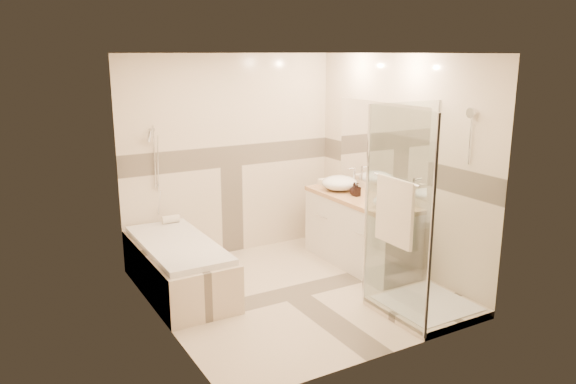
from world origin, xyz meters
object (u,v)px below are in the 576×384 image
vanity (360,231)px  amenity_bottle_a (357,189)px  vessel_sink_near (340,183)px  vessel_sink_far (389,201)px  amenity_bottle_b (354,189)px  bathtub (178,264)px  shower_enclosure (415,263)px

vanity → amenity_bottle_a: 0.51m
vessel_sink_near → vessel_sink_far: bearing=-90.0°
amenity_bottle_b → bathtub: bearing=173.6°
vanity → amenity_bottle_b: size_ratio=10.39×
vessel_sink_far → bathtub: bearing=157.5°
shower_enclosure → amenity_bottle_a: (0.27, 1.33, 0.43)m
amenity_bottle_a → amenity_bottle_b: 0.05m
vanity → amenity_bottle_a: size_ratio=9.99×
vessel_sink_far → amenity_bottle_a: amenity_bottle_a is taller
vanity → amenity_bottle_a: amenity_bottle_a is taller
bathtub → shower_enclosure: (1.86, -1.62, 0.20)m
vanity → amenity_bottle_b: bearing=100.2°
shower_enclosure → vanity: bearing=77.0°
bathtub → amenity_bottle_b: amenity_bottle_b is taller
vanity → vessel_sink_far: 0.73m
vessel_sink_far → amenity_bottle_b: size_ratio=2.31×
bathtub → shower_enclosure: size_ratio=0.83×
shower_enclosure → vessel_sink_far: shower_enclosure is taller
bathtub → amenity_bottle_b: (2.13, -0.24, 0.62)m
vessel_sink_far → amenity_bottle_a: bearing=90.0°
bathtub → vessel_sink_near: (2.13, 0.07, 0.63)m
bathtub → vessel_sink_near: 2.22m
vessel_sink_near → amenity_bottle_a: size_ratio=2.74×
bathtub → vanity: vanity is taller
bathtub → vessel_sink_near: size_ratio=3.83×
bathtub → vessel_sink_far: bearing=-22.5°
bathtub → vessel_sink_near: vessel_sink_near is taller
shower_enclosure → bathtub: bearing=138.9°
shower_enclosure → vessel_sink_far: 0.89m
vanity → vessel_sink_far: bearing=-92.1°
shower_enclosure → amenity_bottle_a: shower_enclosure is taller
bathtub → amenity_bottle_b: size_ratio=10.91×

